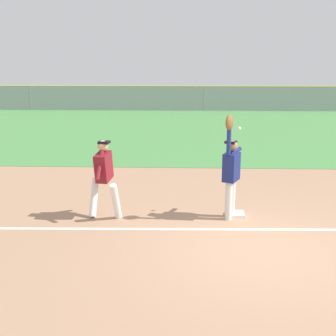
{
  "coord_description": "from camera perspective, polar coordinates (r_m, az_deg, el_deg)",
  "views": [
    {
      "loc": [
        -1.39,
        -7.16,
        3.27
      ],
      "look_at": [
        -1.74,
        1.84,
        1.05
      ],
      "focal_mm": 45.23,
      "sensor_mm": 36.0,
      "label": 1
    }
  ],
  "objects": [
    {
      "name": "ground_plane",
      "position": [
        7.99,
        12.27,
        -10.64
      ],
      "size": [
        73.83,
        73.83,
        0.0
      ],
      "primitive_type": "plane",
      "color": "tan"
    },
    {
      "name": "outfield_grass",
      "position": [
        22.12,
        5.87,
        5.31
      ],
      "size": [
        50.2,
        17.17,
        0.01
      ],
      "primitive_type": "cube",
      "color": "#4C8C47",
      "rests_on": "ground_plane"
    },
    {
      "name": "chalk_foul_line",
      "position": [
        9.08,
        -16.38,
        -7.82
      ],
      "size": [
        12.0,
        0.45,
        0.01
      ],
      "primitive_type": "cube",
      "rotation": [
        0.0,
        0.0,
        0.03
      ],
      "color": "white",
      "rests_on": "ground_plane"
    },
    {
      "name": "first_base",
      "position": [
        9.51,
        9.1,
        -6.18
      ],
      "size": [
        0.39,
        0.39,
        0.08
      ],
      "primitive_type": "cube",
      "rotation": [
        0.0,
        0.0,
        -0.03
      ],
      "color": "white",
      "rests_on": "ground_plane"
    },
    {
      "name": "fielder",
      "position": [
        9.04,
        8.49,
        -0.06
      ],
      "size": [
        0.48,
        0.85,
        2.28
      ],
      "rotation": [
        0.0,
        0.0,
        2.7
      ],
      "color": "silver",
      "rests_on": "ground_plane"
    },
    {
      "name": "runner",
      "position": [
        9.1,
        -8.64,
        -0.77
      ],
      "size": [
        0.75,
        0.84,
        1.72
      ],
      "rotation": [
        0.0,
        0.0,
        -0.18
      ],
      "color": "white",
      "rests_on": "ground_plane"
    },
    {
      "name": "baseball",
      "position": [
        9.2,
        9.6,
        5.28
      ],
      "size": [
        0.07,
        0.07,
        0.07
      ],
      "primitive_type": "sphere",
      "color": "white"
    },
    {
      "name": "outfield_fence",
      "position": [
        30.55,
        4.94,
        9.33
      ],
      "size": [
        50.28,
        0.08,
        1.76
      ],
      "color": "#93999E",
      "rests_on": "ground_plane"
    },
    {
      "name": "parked_car_silver",
      "position": [
        34.69,
        -4.58,
        9.54
      ],
      "size": [
        4.58,
        2.48,
        1.25
      ],
      "rotation": [
        0.0,
        0.0,
        0.11
      ],
      "color": "#B7B7BC",
      "rests_on": "ground_plane"
    },
    {
      "name": "parked_car_black",
      "position": [
        34.32,
        6.61,
        9.44
      ],
      "size": [
        4.45,
        2.21,
        1.25
      ],
      "rotation": [
        0.0,
        0.0,
        0.03
      ],
      "color": "black",
      "rests_on": "ground_plane"
    },
    {
      "name": "parked_car_green",
      "position": [
        34.81,
        15.8,
        9.08
      ],
      "size": [
        4.47,
        2.26,
        1.25
      ],
      "rotation": [
        0.0,
        0.0,
        -0.04
      ],
      "color": "#1E6B33",
      "rests_on": "ground_plane"
    }
  ]
}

